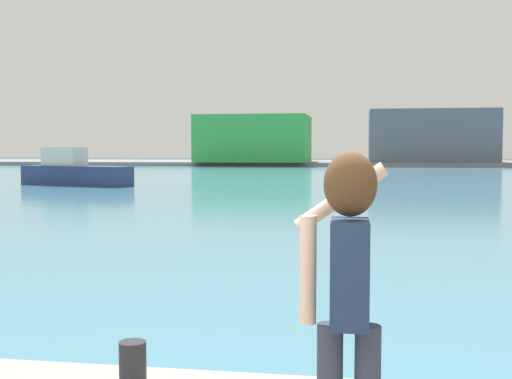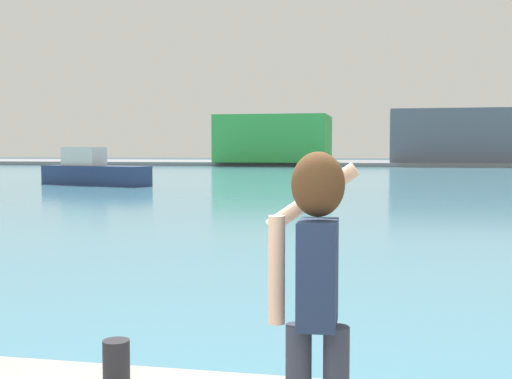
{
  "view_description": "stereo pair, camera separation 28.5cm",
  "coord_description": "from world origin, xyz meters",
  "px_view_note": "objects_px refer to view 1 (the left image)",
  "views": [
    {
      "loc": [
        0.93,
        -2.91,
        2.36
      ],
      "look_at": [
        -0.42,
        5.32,
        1.84
      ],
      "focal_mm": 45.58,
      "sensor_mm": 36.0,
      "label": 1
    },
    {
      "loc": [
        1.21,
        -2.86,
        2.36
      ],
      "look_at": [
        -0.42,
        5.32,
        1.84
      ],
      "focal_mm": 45.58,
      "sensor_mm": 36.0,
      "label": 2
    }
  ],
  "objects_px": {
    "boat_moored": "(74,172)",
    "warehouse_right": "(430,136)",
    "person_photographer": "(347,279)",
    "harbor_bollard": "(133,366)",
    "warehouse_left": "(254,139)"
  },
  "relations": [
    {
      "from": "boat_moored",
      "to": "warehouse_right",
      "type": "height_order",
      "value": "warehouse_right"
    },
    {
      "from": "person_photographer",
      "to": "boat_moored",
      "type": "height_order",
      "value": "boat_moored"
    },
    {
      "from": "person_photographer",
      "to": "harbor_bollard",
      "type": "height_order",
      "value": "person_photographer"
    },
    {
      "from": "person_photographer",
      "to": "warehouse_right",
      "type": "xyz_separation_m",
      "value": [
        9.26,
        89.4,
        2.37
      ]
    },
    {
      "from": "warehouse_right",
      "to": "person_photographer",
      "type": "bearing_deg",
      "value": -95.91
    },
    {
      "from": "warehouse_left",
      "to": "warehouse_right",
      "type": "height_order",
      "value": "warehouse_right"
    },
    {
      "from": "person_photographer",
      "to": "warehouse_right",
      "type": "bearing_deg",
      "value": -7.36
    },
    {
      "from": "warehouse_left",
      "to": "harbor_bollard",
      "type": "bearing_deg",
      "value": -81.12
    },
    {
      "from": "warehouse_left",
      "to": "person_photographer",
      "type": "bearing_deg",
      "value": -80.2
    },
    {
      "from": "warehouse_left",
      "to": "boat_moored",
      "type": "bearing_deg",
      "value": -93.82
    },
    {
      "from": "person_photographer",
      "to": "warehouse_left",
      "type": "distance_m",
      "value": 87.13
    },
    {
      "from": "warehouse_right",
      "to": "warehouse_left",
      "type": "bearing_deg",
      "value": -171.57
    },
    {
      "from": "boat_moored",
      "to": "person_photographer",
      "type": "bearing_deg",
      "value": -44.87
    },
    {
      "from": "harbor_bollard",
      "to": "boat_moored",
      "type": "distance_m",
      "value": 38.44
    },
    {
      "from": "person_photographer",
      "to": "harbor_bollard",
      "type": "distance_m",
      "value": 2.05
    }
  ]
}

